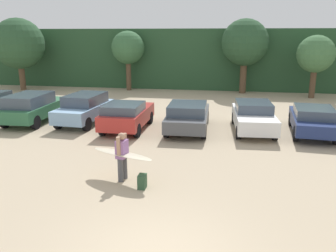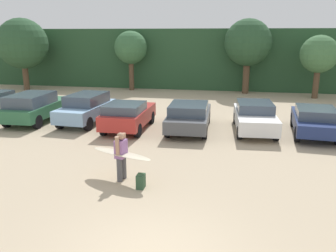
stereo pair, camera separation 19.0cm
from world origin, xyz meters
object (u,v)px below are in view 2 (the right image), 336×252
(parked_car_forest_green, at_px, (35,106))
(backpack_dropped, at_px, (141,181))
(parked_car_sky_blue, at_px, (86,108))
(parked_car_red, at_px, (128,115))
(surfboard_cream, at_px, (121,154))
(parked_car_dark_gray, at_px, (189,116))
(person_adult, at_px, (121,153))
(parked_car_navy, at_px, (314,120))
(parked_car_white, at_px, (255,116))

(parked_car_forest_green, distance_m, backpack_dropped, 10.80)
(parked_car_sky_blue, relative_size, parked_car_red, 1.05)
(surfboard_cream, distance_m, backpack_dropped, 1.21)
(parked_car_dark_gray, relative_size, surfboard_cream, 1.90)
(person_adult, bearing_deg, parked_car_dark_gray, -91.43)
(parked_car_forest_green, relative_size, parked_car_sky_blue, 1.12)
(parked_car_sky_blue, bearing_deg, surfboard_cream, -144.79)
(parked_car_dark_gray, relative_size, person_adult, 2.86)
(parked_car_forest_green, distance_m, parked_car_dark_gray, 8.55)
(parked_car_red, relative_size, backpack_dropped, 8.99)
(person_adult, xyz_separation_m, surfboard_cream, (-0.02, 0.07, -0.03))
(parked_car_sky_blue, bearing_deg, parked_car_dark_gray, -90.58)
(parked_car_forest_green, bearing_deg, parked_car_navy, -91.08)
(parked_car_dark_gray, height_order, surfboard_cream, parked_car_dark_gray)
(parked_car_sky_blue, xyz_separation_m, parked_car_white, (8.87, -0.01, -0.09))
(person_adult, bearing_deg, surfboard_cream, -63.61)
(parked_car_white, xyz_separation_m, person_adult, (-4.62, -6.98, 0.16))
(parked_car_dark_gray, bearing_deg, parked_car_forest_green, 87.02)
(parked_car_red, height_order, parked_car_navy, parked_car_red)
(parked_car_sky_blue, distance_m, backpack_dropped, 9.07)
(parked_car_dark_gray, bearing_deg, surfboard_cream, 166.05)
(parked_car_forest_green, relative_size, backpack_dropped, 10.55)
(parked_car_sky_blue, height_order, person_adult, person_adult)
(parked_car_red, relative_size, person_adult, 2.48)
(parked_car_red, distance_m, backpack_dropped, 7.07)
(parked_car_white, relative_size, person_adult, 2.74)
(parked_car_dark_gray, relative_size, parked_car_white, 1.04)
(parked_car_dark_gray, relative_size, backpack_dropped, 10.36)
(person_adult, height_order, surfboard_cream, person_adult)
(parked_car_red, bearing_deg, surfboard_cream, -164.65)
(parked_car_forest_green, xyz_separation_m, parked_car_dark_gray, (8.55, -0.20, -0.11))
(parked_car_dark_gray, bearing_deg, parked_car_white, -84.20)
(parked_car_white, height_order, surfboard_cream, parked_car_white)
(surfboard_cream, xyz_separation_m, backpack_dropped, (0.82, -0.59, -0.67))
(parked_car_red, relative_size, surfboard_cream, 1.65)
(parked_car_navy, bearing_deg, parked_car_sky_blue, 93.84)
(parked_car_dark_gray, xyz_separation_m, parked_car_navy, (5.99, 0.23, -0.00))
(parked_car_red, relative_size, parked_car_white, 0.90)
(parked_car_forest_green, xyz_separation_m, parked_car_navy, (14.53, 0.04, -0.11))
(surfboard_cream, bearing_deg, person_adult, 128.36)
(parked_car_navy, xyz_separation_m, backpack_dropped, (-6.59, -7.32, -0.52))
(parked_car_white, height_order, person_adult, person_adult)
(parked_car_red, bearing_deg, person_adult, -164.64)
(parked_car_red, bearing_deg, backpack_dropped, -159.49)
(parked_car_red, xyz_separation_m, parked_car_navy, (9.02, 0.71, -0.03))
(parked_car_dark_gray, height_order, backpack_dropped, parked_car_dark_gray)
(person_adult, bearing_deg, parked_car_red, -64.35)
(parked_car_dark_gray, relative_size, parked_car_navy, 1.03)
(parked_car_sky_blue, xyz_separation_m, parked_car_navy, (11.63, -0.19, -0.10))
(parked_car_red, xyz_separation_m, parked_car_white, (6.26, 0.90, -0.02))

